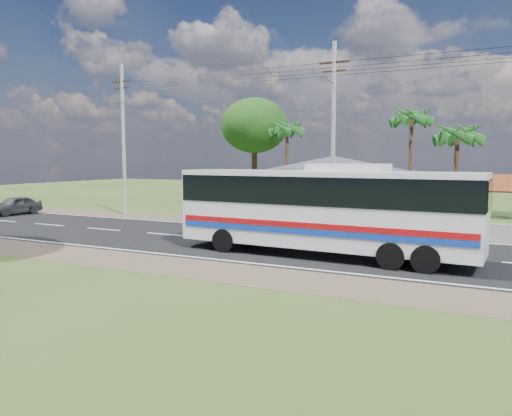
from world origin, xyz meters
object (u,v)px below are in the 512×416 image
(person, at_px, (401,226))
(small_car, at_px, (14,206))
(motorcycle, at_px, (311,218))
(coach_bus, at_px, (324,204))

(person, bearing_deg, small_car, 14.68)
(motorcycle, distance_m, small_car, 22.38)
(small_car, bearing_deg, motorcycle, 13.04)
(coach_bus, relative_size, small_car, 3.19)
(motorcycle, bearing_deg, person, -107.16)
(motorcycle, relative_size, small_car, 0.40)
(motorcycle, xyz_separation_m, person, (6.27, -3.75, 0.33))
(small_car, bearing_deg, person, 2.86)
(person, bearing_deg, motorcycle, -18.08)
(person, distance_m, small_car, 28.17)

